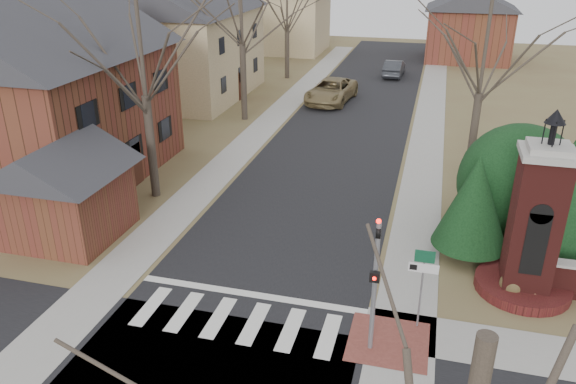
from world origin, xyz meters
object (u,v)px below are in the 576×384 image
(sign_post, at_px, (423,274))
(brick_gate_monument, at_px, (532,235))
(traffic_signal_pole, at_px, (375,274))
(distant_car, at_px, (394,68))
(pickup_truck, at_px, (331,91))

(sign_post, bearing_deg, brick_gate_monument, 41.42)
(traffic_signal_pole, height_order, brick_gate_monument, brick_gate_monument)
(sign_post, xyz_separation_m, distant_car, (-3.99, 36.04, -1.22))
(distant_car, bearing_deg, sign_post, 98.53)
(brick_gate_monument, xyz_separation_m, distant_car, (-7.40, 33.03, -1.44))
(sign_post, xyz_separation_m, pickup_truck, (-7.77, 25.95, -1.10))
(pickup_truck, height_order, distant_car, pickup_truck)
(sign_post, relative_size, pickup_truck, 0.45)
(brick_gate_monument, height_order, distant_car, brick_gate_monument)
(traffic_signal_pole, relative_size, sign_post, 1.64)
(sign_post, bearing_deg, distant_car, 96.32)
(traffic_signal_pole, height_order, pickup_truck, traffic_signal_pole)
(pickup_truck, relative_size, distant_car, 1.38)
(sign_post, bearing_deg, pickup_truck, 106.66)
(brick_gate_monument, bearing_deg, sign_post, -138.58)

